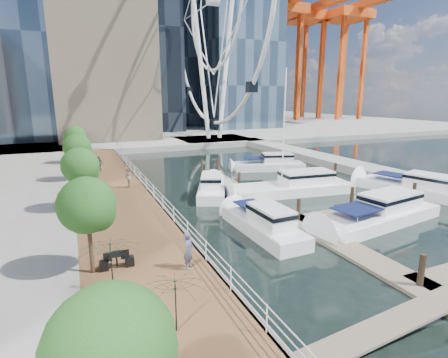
% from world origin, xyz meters
% --- Properties ---
extents(ground, '(520.00, 520.00, 0.00)m').
position_xyz_m(ground, '(0.00, 0.00, 0.00)').
color(ground, black).
rests_on(ground, ground).
extents(boardwalk, '(6.00, 60.00, 1.00)m').
position_xyz_m(boardwalk, '(-9.00, 15.00, 0.50)').
color(boardwalk, brown).
rests_on(boardwalk, ground).
extents(seawall, '(0.25, 60.00, 1.00)m').
position_xyz_m(seawall, '(-6.00, 15.00, 0.50)').
color(seawall, '#595954').
rests_on(seawall, ground).
extents(land_far, '(200.00, 114.00, 1.00)m').
position_xyz_m(land_far, '(0.00, 102.00, 0.50)').
color(land_far, gray).
rests_on(land_far, ground).
extents(breakwater, '(4.00, 60.00, 1.00)m').
position_xyz_m(breakwater, '(20.00, 20.00, 0.50)').
color(breakwater, gray).
rests_on(breakwater, ground).
extents(pier, '(14.00, 12.00, 1.00)m').
position_xyz_m(pier, '(14.00, 52.00, 0.50)').
color(pier, gray).
rests_on(pier, ground).
extents(railing, '(0.10, 60.00, 1.05)m').
position_xyz_m(railing, '(-6.10, 15.00, 1.52)').
color(railing, white).
rests_on(railing, boardwalk).
extents(floating_docks, '(16.00, 34.00, 2.60)m').
position_xyz_m(floating_docks, '(7.97, 9.98, 0.49)').
color(floating_docks, '#6D6051').
rests_on(floating_docks, ground).
extents(ferris_wheel, '(5.80, 45.60, 47.80)m').
position_xyz_m(ferris_wheel, '(14.00, 52.00, 25.92)').
color(ferris_wheel, white).
rests_on(ferris_wheel, ground).
extents(port_cranes, '(40.00, 52.00, 38.00)m').
position_xyz_m(port_cranes, '(67.67, 95.67, 20.00)').
color(port_cranes, '#D84C14').
rests_on(port_cranes, ground).
extents(street_trees, '(2.60, 42.60, 4.60)m').
position_xyz_m(street_trees, '(-11.40, 14.00, 4.29)').
color(street_trees, '#3F2B1C').
rests_on(street_trees, ground).
extents(cafe_tables, '(2.50, 13.70, 0.74)m').
position_xyz_m(cafe_tables, '(-10.40, -2.00, 1.37)').
color(cafe_tables, black).
rests_on(cafe_tables, ground).
extents(yacht_foreground, '(12.24, 4.86, 2.15)m').
position_xyz_m(yacht_foreground, '(8.22, 5.51, 0.00)').
color(yacht_foreground, white).
rests_on(yacht_foreground, ground).
extents(pedestrian_near, '(0.76, 0.80, 1.84)m').
position_xyz_m(pedestrian_near, '(-7.13, 2.57, 1.92)').
color(pedestrian_near, '#484A60').
rests_on(pedestrian_near, boardwalk).
extents(pedestrian_mid, '(0.77, 0.96, 1.90)m').
position_xyz_m(pedestrian_mid, '(-7.55, 19.25, 1.95)').
color(pedestrian_mid, gray).
rests_on(pedestrian_mid, boardwalk).
extents(pedestrian_far, '(1.05, 0.81, 1.67)m').
position_xyz_m(pedestrian_far, '(-9.27, 28.13, 1.83)').
color(pedestrian_far, '#373C45').
rests_on(pedestrian_far, boardwalk).
extents(moored_yachts, '(23.60, 37.62, 11.50)m').
position_xyz_m(moored_yachts, '(7.81, 13.28, 0.00)').
color(moored_yachts, white).
rests_on(moored_yachts, ground).
extents(cafe_seating, '(4.39, 10.71, 2.37)m').
position_xyz_m(cafe_seating, '(-10.20, -2.10, 2.13)').
color(cafe_seating, '#103B23').
rests_on(cafe_seating, ground).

